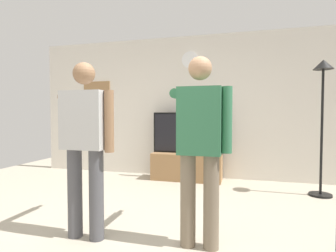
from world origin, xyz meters
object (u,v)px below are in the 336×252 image
person_standing_nearer_lamp (86,139)px  floor_lamp (323,99)px  framed_picture (97,92)px  wall_clock (190,60)px  tv_stand (187,167)px  television (187,133)px  person_standing_nearer_couch (200,141)px

person_standing_nearer_lamp → floor_lamp: bearing=39.7°
framed_picture → floor_lamp: floor_lamp is taller
floor_lamp → person_standing_nearer_lamp: bearing=-140.3°
framed_picture → wall_clock: bearing=-0.1°
tv_stand → wall_clock: 2.02m
floor_lamp → person_standing_nearer_lamp: 3.38m
television → framed_picture: size_ratio=2.14×
television → framed_picture: 2.16m
television → wall_clock: (0.00, 0.24, 1.38)m
floor_lamp → wall_clock: bearing=160.7°
floor_lamp → framed_picture: bearing=169.7°
tv_stand → person_standing_nearer_lamp: bearing=-100.3°
wall_clock → television: bearing=-90.0°
tv_stand → floor_lamp: bearing=-12.0°
wall_clock → person_standing_nearer_couch: (0.62, -2.77, -1.28)m
floor_lamp → person_standing_nearer_couch: floor_lamp is taller
television → person_standing_nearer_lamp: (-0.47, -2.63, 0.10)m
floor_lamp → person_standing_nearer_lamp: size_ratio=1.18×
tv_stand → person_standing_nearer_couch: bearing=-75.9°
person_standing_nearer_lamp → person_standing_nearer_couch: (1.10, 0.11, -0.00)m
person_standing_nearer_couch → floor_lamp: bearing=53.8°
floor_lamp → person_standing_nearer_lamp: floor_lamp is taller
tv_stand → person_standing_nearer_couch: size_ratio=0.74×
television → person_standing_nearer_lamp: size_ratio=0.76×
television → person_standing_nearer_couch: bearing=-76.1°
television → tv_stand: bearing=-90.0°
person_standing_nearer_lamp → person_standing_nearer_couch: 1.10m
framed_picture → person_standing_nearer_couch: size_ratio=0.35×
television → wall_clock: 1.40m
television → floor_lamp: (2.11, -0.49, 0.56)m
television → person_standing_nearer_lamp: bearing=-100.2°
wall_clock → floor_lamp: bearing=-19.3°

